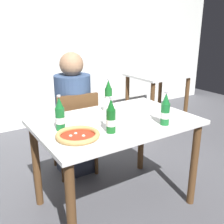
{
  "coord_description": "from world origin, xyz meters",
  "views": [
    {
      "loc": [
        -1.03,
        -1.56,
        1.43
      ],
      "look_at": [
        0.0,
        0.05,
        0.8
      ],
      "focal_mm": 41.91,
      "sensor_mm": 36.0,
      "label": 1
    }
  ],
  "objects_px": {
    "dining_table_background": "(157,85)",
    "beer_bottle_center": "(60,116)",
    "beer_bottle_left": "(111,118)",
    "paper_cup": "(107,105)",
    "beer_bottle_extra": "(108,95)",
    "pizza_margherita_near": "(78,136)",
    "napkin_with_cutlery": "(76,116)",
    "dining_table_main": "(115,134)",
    "beer_bottle_right": "(165,111)",
    "diner_seated": "(74,117)",
    "chair_behind_table": "(76,129)"
  },
  "relations": [
    {
      "from": "dining_table_background",
      "to": "beer_bottle_center",
      "type": "height_order",
      "value": "beer_bottle_center"
    },
    {
      "from": "beer_bottle_left",
      "to": "paper_cup",
      "type": "relative_size",
      "value": 2.6
    },
    {
      "from": "dining_table_background",
      "to": "beer_bottle_extra",
      "type": "distance_m",
      "value": 1.79
    },
    {
      "from": "pizza_margherita_near",
      "to": "napkin_with_cutlery",
      "type": "bearing_deg",
      "value": 66.53
    },
    {
      "from": "dining_table_background",
      "to": "dining_table_main",
      "type": "bearing_deg",
      "value": -140.9
    },
    {
      "from": "beer_bottle_left",
      "to": "beer_bottle_right",
      "type": "xyz_separation_m",
      "value": [
        0.41,
        -0.09,
        0.0
      ]
    },
    {
      "from": "diner_seated",
      "to": "paper_cup",
      "type": "distance_m",
      "value": 0.49
    },
    {
      "from": "chair_behind_table",
      "to": "dining_table_background",
      "type": "distance_m",
      "value": 1.83
    },
    {
      "from": "dining_table_background",
      "to": "beer_bottle_right",
      "type": "xyz_separation_m",
      "value": [
        -1.37,
        -1.59,
        0.26
      ]
    },
    {
      "from": "chair_behind_table",
      "to": "beer_bottle_left",
      "type": "distance_m",
      "value": 0.89
    },
    {
      "from": "pizza_margherita_near",
      "to": "dining_table_main",
      "type": "bearing_deg",
      "value": 22.81
    },
    {
      "from": "napkin_with_cutlery",
      "to": "beer_bottle_center",
      "type": "bearing_deg",
      "value": -135.87
    },
    {
      "from": "beer_bottle_extra",
      "to": "pizza_margherita_near",
      "type": "bearing_deg",
      "value": -137.08
    },
    {
      "from": "beer_bottle_extra",
      "to": "paper_cup",
      "type": "xyz_separation_m",
      "value": [
        -0.08,
        -0.11,
        -0.06
      ]
    },
    {
      "from": "dining_table_main",
      "to": "chair_behind_table",
      "type": "distance_m",
      "value": 0.63
    },
    {
      "from": "dining_table_background",
      "to": "beer_bottle_right",
      "type": "distance_m",
      "value": 2.12
    },
    {
      "from": "dining_table_main",
      "to": "beer_bottle_right",
      "type": "distance_m",
      "value": 0.43
    },
    {
      "from": "chair_behind_table",
      "to": "beer_bottle_right",
      "type": "xyz_separation_m",
      "value": [
        0.31,
        -0.88,
        0.37
      ]
    },
    {
      "from": "beer_bottle_center",
      "to": "paper_cup",
      "type": "distance_m",
      "value": 0.54
    },
    {
      "from": "paper_cup",
      "to": "napkin_with_cutlery",
      "type": "bearing_deg",
      "value": 178.47
    },
    {
      "from": "diner_seated",
      "to": "beer_bottle_center",
      "type": "height_order",
      "value": "diner_seated"
    },
    {
      "from": "beer_bottle_left",
      "to": "napkin_with_cutlery",
      "type": "bearing_deg",
      "value": 98.08
    },
    {
      "from": "napkin_with_cutlery",
      "to": "diner_seated",
      "type": "bearing_deg",
      "value": 67.88
    },
    {
      "from": "dining_table_background",
      "to": "beer_bottle_extra",
      "type": "relative_size",
      "value": 3.24
    },
    {
      "from": "chair_behind_table",
      "to": "beer_bottle_left",
      "type": "xyz_separation_m",
      "value": [
        -0.1,
        -0.8,
        0.37
      ]
    },
    {
      "from": "dining_table_main",
      "to": "pizza_margherita_near",
      "type": "height_order",
      "value": "pizza_margherita_near"
    },
    {
      "from": "paper_cup",
      "to": "dining_table_background",
      "type": "bearing_deg",
      "value": 35.0
    },
    {
      "from": "chair_behind_table",
      "to": "diner_seated",
      "type": "xyz_separation_m",
      "value": [
        0.01,
        0.05,
        0.1
      ]
    },
    {
      "from": "dining_table_main",
      "to": "beer_bottle_center",
      "type": "relative_size",
      "value": 4.86
    },
    {
      "from": "chair_behind_table",
      "to": "pizza_margherita_near",
      "type": "relative_size",
      "value": 2.8
    },
    {
      "from": "beer_bottle_left",
      "to": "beer_bottle_extra",
      "type": "height_order",
      "value": "same"
    },
    {
      "from": "dining_table_main",
      "to": "chair_behind_table",
      "type": "height_order",
      "value": "chair_behind_table"
    },
    {
      "from": "beer_bottle_left",
      "to": "napkin_with_cutlery",
      "type": "xyz_separation_m",
      "value": [
        -0.06,
        0.42,
        -0.1
      ]
    },
    {
      "from": "dining_table_main",
      "to": "beer_bottle_center",
      "type": "height_order",
      "value": "beer_bottle_center"
    },
    {
      "from": "diner_seated",
      "to": "napkin_with_cutlery",
      "type": "xyz_separation_m",
      "value": [
        -0.17,
        -0.42,
        0.17
      ]
    },
    {
      "from": "chair_behind_table",
      "to": "beer_bottle_right",
      "type": "bearing_deg",
      "value": 117.25
    },
    {
      "from": "dining_table_main",
      "to": "beer_bottle_center",
      "type": "xyz_separation_m",
      "value": [
        -0.43,
        0.04,
        0.22
      ]
    },
    {
      "from": "dining_table_main",
      "to": "beer_bottle_extra",
      "type": "height_order",
      "value": "beer_bottle_extra"
    },
    {
      "from": "dining_table_main",
      "to": "beer_bottle_left",
      "type": "height_order",
      "value": "beer_bottle_left"
    },
    {
      "from": "beer_bottle_extra",
      "to": "napkin_with_cutlery",
      "type": "bearing_deg",
      "value": -164.52
    },
    {
      "from": "pizza_margherita_near",
      "to": "beer_bottle_center",
      "type": "relative_size",
      "value": 1.23
    },
    {
      "from": "chair_behind_table",
      "to": "paper_cup",
      "type": "relative_size",
      "value": 8.95
    },
    {
      "from": "diner_seated",
      "to": "dining_table_background",
      "type": "distance_m",
      "value": 1.8
    },
    {
      "from": "dining_table_main",
      "to": "dining_table_background",
      "type": "relative_size",
      "value": 1.5
    },
    {
      "from": "beer_bottle_extra",
      "to": "beer_bottle_left",
      "type": "bearing_deg",
      "value": -120.4
    },
    {
      "from": "diner_seated",
      "to": "beer_bottle_center",
      "type": "bearing_deg",
      "value": -121.3
    },
    {
      "from": "beer_bottle_left",
      "to": "beer_bottle_extra",
      "type": "bearing_deg",
      "value": 59.6
    },
    {
      "from": "beer_bottle_extra",
      "to": "paper_cup",
      "type": "bearing_deg",
      "value": -126.27
    },
    {
      "from": "dining_table_main",
      "to": "beer_bottle_center",
      "type": "distance_m",
      "value": 0.48
    },
    {
      "from": "beer_bottle_left",
      "to": "beer_bottle_center",
      "type": "height_order",
      "value": "same"
    }
  ]
}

